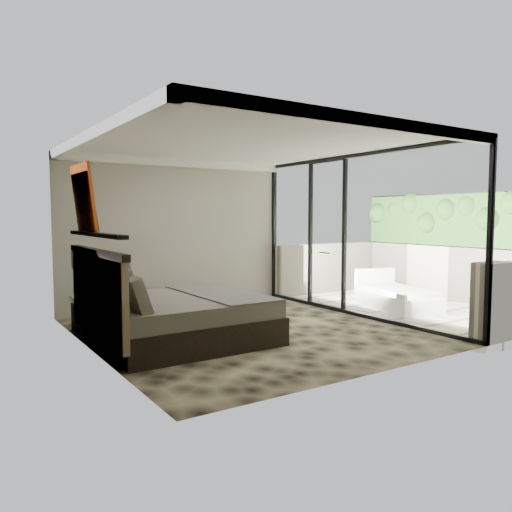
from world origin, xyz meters
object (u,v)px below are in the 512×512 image
ottoman (370,285)px  lounger (396,297)px  table_lamp (85,267)px  nightstand (89,315)px  bed (173,315)px

ottoman → lounger: lounger is taller
table_lamp → ottoman: (6.01, -0.02, -0.73)m
table_lamp → lounger: table_lamp is taller
table_lamp → nightstand: bearing=-19.7°
bed → nightstand: 1.56m
nightstand → ottoman: ottoman is taller
bed → nightstand: size_ratio=4.82×
bed → table_lamp: bearing=121.1°
table_lamp → ottoman: table_lamp is taller
nightstand → table_lamp: size_ratio=0.67×
bed → ottoman: bed is taller
table_lamp → ottoman: size_ratio=1.46×
bed → ottoman: size_ratio=4.76×
table_lamp → lounger: 5.61m
table_lamp → bed: bearing=-58.9°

